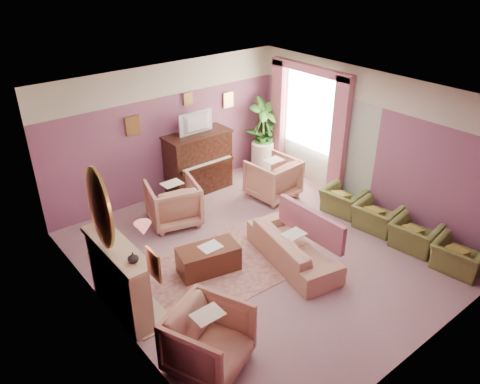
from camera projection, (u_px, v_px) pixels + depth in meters
floor at (262, 252)px, 8.30m from camera, size 5.50×6.00×0.01m
ceiling at (266, 99)px, 6.98m from camera, size 5.50×6.00×0.01m
wall_back at (168, 131)px, 9.70m from camera, size 5.50×0.02×2.80m
wall_front at (431, 271)px, 5.59m from camera, size 5.50×0.02×2.80m
wall_left at (107, 242)px, 6.12m from camera, size 0.02×6.00×2.80m
wall_right at (369, 142)px, 9.17m from camera, size 0.02×6.00×2.80m
picture_rail_band at (165, 80)px, 9.18m from camera, size 5.50×0.01×0.65m
stripe_panel at (318, 139)px, 10.20m from camera, size 0.01×3.00×2.15m
fireplace_surround at (119, 281)px, 6.74m from camera, size 0.30×1.40×1.10m
fireplace_inset at (127, 286)px, 6.87m from camera, size 0.18×0.72×0.68m
fire_ember at (131, 295)px, 6.98m from camera, size 0.06×0.54×0.10m
mantel_shelf at (116, 248)px, 6.49m from camera, size 0.40×1.55×0.07m
hearth at (136, 304)px, 7.11m from camera, size 0.55×1.50×0.02m
mirror_frame at (100, 209)px, 6.09m from camera, size 0.04×0.72×1.20m
mirror_glass at (102, 208)px, 6.11m from camera, size 0.01×0.60×1.06m
sconce_shade at (143, 229)px, 5.33m from camera, size 0.20×0.20×0.16m
piano at (198, 163)px, 10.11m from camera, size 1.40×0.60×1.30m
piano_keyshelf at (208, 165)px, 9.84m from camera, size 1.30×0.12×0.06m
piano_keys at (208, 163)px, 9.82m from camera, size 1.20×0.08×0.02m
piano_top at (197, 134)px, 9.80m from camera, size 1.45×0.65×0.04m
television at (198, 122)px, 9.63m from camera, size 0.80×0.12×0.48m
print_back_left at (133, 126)px, 9.08m from camera, size 0.30×0.03×0.38m
print_back_right at (228, 100)px, 10.35m from camera, size 0.26×0.03×0.34m
print_back_mid at (188, 99)px, 9.66m from camera, size 0.22×0.03×0.26m
print_left_wall at (154, 265)px, 5.17m from camera, size 0.03×0.28×0.36m
window_blind at (311, 109)px, 10.06m from camera, size 0.03×1.40×1.80m
curtain_left at (339, 139)px, 9.57m from camera, size 0.16×0.34×2.60m
curtain_right at (278, 116)px, 10.83m from camera, size 0.16×0.34×2.60m
pelmet at (311, 69)px, 9.61m from camera, size 0.16×2.20×0.16m
mantel_plant at (99, 221)px, 6.79m from camera, size 0.16×0.16×0.28m
mantel_vase at (133, 258)px, 6.10m from camera, size 0.16×0.16×0.16m
area_rug at (219, 269)px, 7.88m from camera, size 2.55×1.87×0.01m
coffee_table at (208, 259)px, 7.75m from camera, size 1.09×0.71×0.45m
table_paper at (210, 247)px, 7.67m from camera, size 0.35×0.28×0.01m
sofa at (293, 242)px, 7.90m from camera, size 0.65×1.94×0.78m
sofa_throw at (311, 224)px, 8.02m from camera, size 0.10×1.47×0.54m
floral_armchair_left at (173, 201)px, 8.98m from camera, size 0.92×0.92×0.96m
floral_armchair_right at (273, 176)px, 9.92m from camera, size 0.92×0.92×0.96m
floral_armchair_front at (209, 337)px, 5.88m from camera, size 0.92×0.92×0.96m
olive_chair_a at (459, 253)px, 7.71m from camera, size 0.56×0.79×0.69m
olive_chair_b at (415, 232)px, 8.27m from camera, size 0.56×0.79×0.69m
olive_chair_c at (377, 213)px, 8.83m from camera, size 0.56×0.79×0.69m
olive_chair_d at (343, 197)px, 9.39m from camera, size 0.56×0.79×0.69m
side_table at (262, 157)px, 11.14m from camera, size 0.52×0.52×0.70m
side_plant_big at (263, 136)px, 10.89m from camera, size 0.30×0.30×0.34m
side_plant_small at (269, 137)px, 10.90m from camera, size 0.16×0.16×0.28m
palm_pot at (263, 162)px, 11.29m from camera, size 0.34×0.34×0.34m
palm_plant at (263, 127)px, 10.87m from camera, size 0.76×0.76×1.44m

